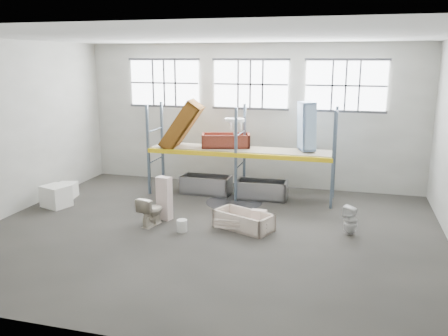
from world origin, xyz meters
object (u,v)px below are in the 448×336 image
(rust_tub_flat, at_px, (226,140))
(blue_tub_upright, at_px, (307,126))
(toilet_white, at_px, (351,220))
(toilet_beige, at_px, (151,211))
(bucket, at_px, (182,226))
(bathtub_beige, at_px, (244,220))
(cistern_tall, at_px, (164,198))
(carton_near, at_px, (56,196))
(steel_tub_left, at_px, (206,184))
(steel_tub_right, at_px, (262,190))

(rust_tub_flat, xyz_separation_m, blue_tub_upright, (2.63, 0.03, 0.58))
(rust_tub_flat, bearing_deg, blue_tub_upright, 0.60)
(toilet_white, relative_size, rust_tub_flat, 0.49)
(toilet_beige, xyz_separation_m, blue_tub_upright, (3.79, 3.58, 1.98))
(blue_tub_upright, bearing_deg, toilet_beige, -136.66)
(toilet_beige, distance_m, bucket, 1.05)
(toilet_white, relative_size, blue_tub_upright, 0.51)
(bathtub_beige, relative_size, toilet_beige, 1.91)
(toilet_beige, bearing_deg, toilet_white, -160.03)
(cistern_tall, xyz_separation_m, toilet_white, (5.12, 0.17, -0.23))
(toilet_white, distance_m, carton_near, 8.80)
(bathtub_beige, relative_size, carton_near, 2.04)
(steel_tub_left, bearing_deg, rust_tub_flat, 14.61)
(toilet_white, bearing_deg, rust_tub_flat, -105.35)
(bathtub_beige, xyz_separation_m, rust_tub_flat, (-1.36, 3.14, 1.59))
(blue_tub_upright, distance_m, carton_near, 8.10)
(cistern_tall, bearing_deg, bucket, -29.60)
(toilet_beige, xyz_separation_m, steel_tub_left, (0.51, 3.38, -0.11))
(cistern_tall, height_order, bucket, cistern_tall)
(cistern_tall, bearing_deg, carton_near, -168.35)
(steel_tub_right, height_order, rust_tub_flat, rust_tub_flat)
(steel_tub_left, bearing_deg, toilet_white, -29.06)
(toilet_beige, distance_m, rust_tub_flat, 3.99)
(toilet_beige, relative_size, toilet_white, 1.06)
(toilet_beige, bearing_deg, carton_near, 0.00)
(bathtub_beige, distance_m, cistern_tall, 2.38)
(carton_near, bearing_deg, rust_tub_flat, 30.85)
(bathtub_beige, height_order, toilet_beige, toilet_beige)
(steel_tub_left, height_order, carton_near, carton_near)
(steel_tub_left, xyz_separation_m, steel_tub_right, (1.94, -0.11, -0.01))
(steel_tub_right, relative_size, blue_tub_upright, 1.08)
(bathtub_beige, xyz_separation_m, blue_tub_upright, (1.28, 3.17, 2.16))
(cistern_tall, bearing_deg, steel_tub_right, 64.63)
(bucket, bearing_deg, toilet_beige, 166.37)
(bathtub_beige, height_order, toilet_white, toilet_white)
(carton_near, bearing_deg, steel_tub_left, 33.06)
(rust_tub_flat, height_order, bucket, rust_tub_flat)
(cistern_tall, xyz_separation_m, bucket, (0.82, -0.80, -0.46))
(bathtub_beige, height_order, cistern_tall, cistern_tall)
(toilet_beige, height_order, steel_tub_right, toilet_beige)
(blue_tub_upright, bearing_deg, bucket, -126.30)
(toilet_beige, height_order, cistern_tall, cistern_tall)
(rust_tub_flat, bearing_deg, carton_near, -149.15)
(steel_tub_left, relative_size, carton_near, 2.15)
(toilet_white, relative_size, bucket, 2.40)
(cistern_tall, height_order, blue_tub_upright, blue_tub_upright)
(rust_tub_flat, bearing_deg, bathtub_beige, -66.67)
(steel_tub_left, xyz_separation_m, blue_tub_upright, (3.28, 0.20, 2.09))
(toilet_white, height_order, blue_tub_upright, blue_tub_upright)
(toilet_white, xyz_separation_m, blue_tub_upright, (-1.50, 2.85, 2.01))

